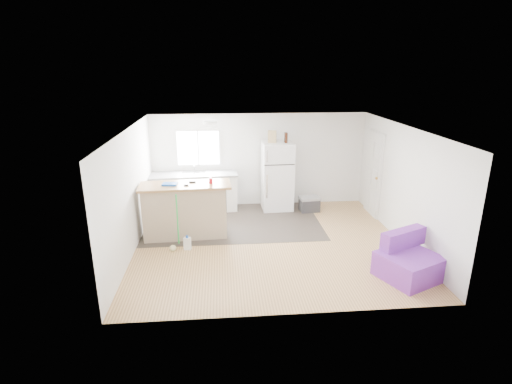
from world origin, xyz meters
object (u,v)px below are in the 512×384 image
Objects in this scene: cooler at (309,204)px; bottle_right at (286,137)px; kitchen_cabinets at (195,192)px; purple_seat at (408,262)px; mop at (174,239)px; peninsula at (185,210)px; bottle_left at (286,138)px; cardboard_box at (272,137)px; blue_tray at (170,184)px; cleaner_jug at (187,243)px; red_cup at (211,181)px; refrigerator at (277,176)px.

bottle_right is at bearing 146.01° from cooler.
cooler is at bearing -10.13° from kitchen_cabinets.
purple_seat is 1.00× the size of mop.
kitchen_cabinets is at bearing 83.19° from peninsula.
bottle_left reaches higher than cooler.
bottle_left is at bearing -8.11° from cardboard_box.
blue_tray reaches higher than cooler.
cleaner_jug is at bearing -62.04° from blue_tray.
mop is at bearing -138.59° from bottle_right.
cardboard_box reaches higher than blue_tray.
red_cup is at bearing -134.44° from cardboard_box.
peninsula is at bearing 3.68° from blue_tray.
blue_tray is (-0.36, 0.68, 1.05)m from cleaner_jug.
peninsula is at bearing -97.11° from kitchen_cabinets.
kitchen_cabinets is 2.67m from bottle_right.
bottle_right is (2.41, 1.57, 1.26)m from peninsula.
mop is 1.18m from blue_tray.
red_cup is at bearing -138.38° from refrigerator.
refrigerator is (2.21, 1.57, 0.27)m from peninsula.
refrigerator is 6.91× the size of bottle_left.
bottle_right is (1.84, 1.56, 0.62)m from red_cup.
blue_tray is (-0.11, 0.68, 0.95)m from mop.
bottle_left reaches higher than cleaner_jug.
kitchen_cabinets is at bearing 179.14° from bottle_right.
kitchen_cabinets is 2.40m from cardboard_box.
peninsula is at bearing 127.76° from purple_seat.
kitchen_cabinets is 8.79× the size of bottle_right.
blue_tray is at bearing -106.75° from kitchen_cabinets.
purple_seat is at bearing -10.98° from cleaner_jug.
cardboard_box is (-1.95, 3.65, 1.60)m from purple_seat.
refrigerator is at bearing 91.66° from purple_seat.
red_cup is at bearing -1.14° from peninsula.
bottle_right is at bearing 0.06° from refrigerator.
blue_tray is 3.19m from bottle_right.
kitchen_cabinets is at bearing 98.12° from cleaner_jug.
refrigerator is at bearing 35.98° from mop.
cooler is 3.74m from mop.
refrigerator reaches higher than peninsula.
cleaner_jug is 1.01× the size of blue_tray.
kitchen_cabinets is at bearing 166.88° from cooler.
bottle_left is at bearing -90.76° from bottle_right.
red_cup is 2.43m from bottle_left.
red_cup is (0.46, -1.59, 0.74)m from kitchen_cabinets.
refrigerator is 6.91× the size of bottle_right.
refrigerator is at bearing 32.50° from blue_tray.
mop is (-0.25, -0.01, 0.10)m from cleaner_jug.
mop is (-0.28, -2.31, -0.26)m from kitchen_cabinets.
kitchen_cabinets is 7.32× the size of cardboard_box.
cooler is at bearing 82.23° from purple_seat.
blue_tray is at bearing 129.53° from purple_seat.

